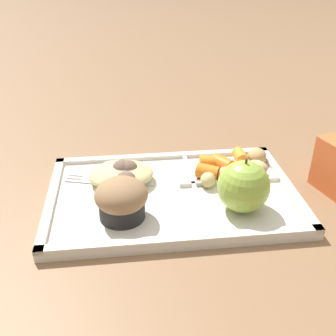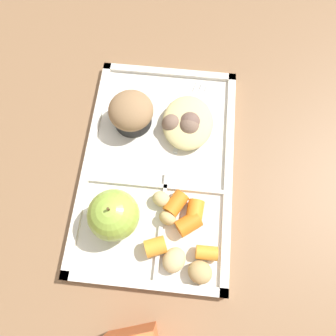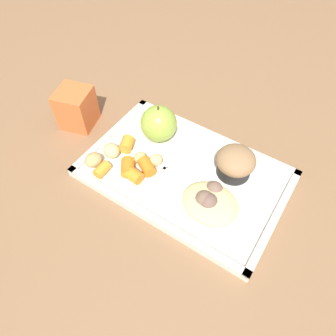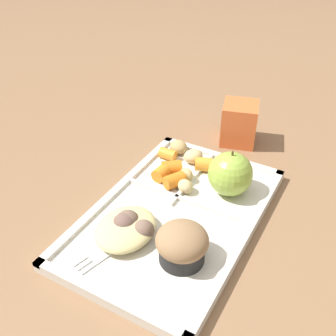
% 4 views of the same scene
% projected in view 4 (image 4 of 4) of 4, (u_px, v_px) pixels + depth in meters
% --- Properties ---
extents(ground, '(6.00, 6.00, 0.00)m').
position_uv_depth(ground, '(175.00, 219.00, 0.68)').
color(ground, '#846042').
extents(lunch_tray, '(0.39, 0.25, 0.02)m').
position_uv_depth(lunch_tray, '(175.00, 216.00, 0.68)').
color(lunch_tray, silver).
rests_on(lunch_tray, ground).
extents(green_apple, '(0.08, 0.08, 0.09)m').
position_uv_depth(green_apple, '(230.00, 174.00, 0.70)').
color(green_apple, '#93B742').
rests_on(green_apple, lunch_tray).
extents(bran_muffin, '(0.08, 0.08, 0.06)m').
position_uv_depth(bran_muffin, '(182.00, 244.00, 0.58)').
color(bran_muffin, black).
rests_on(bran_muffin, lunch_tray).
extents(carrot_slice_small, '(0.04, 0.04, 0.03)m').
position_uv_depth(carrot_slice_small, '(175.00, 180.00, 0.73)').
color(carrot_slice_small, orange).
rests_on(carrot_slice_small, lunch_tray).
extents(carrot_slice_near_corner, '(0.04, 0.04, 0.03)m').
position_uv_depth(carrot_slice_near_corner, '(204.00, 164.00, 0.77)').
color(carrot_slice_near_corner, orange).
rests_on(carrot_slice_near_corner, lunch_tray).
extents(carrot_slice_center, '(0.02, 0.03, 0.02)m').
position_uv_depth(carrot_slice_center, '(168.00, 154.00, 0.80)').
color(carrot_slice_center, orange).
rests_on(carrot_slice_center, lunch_tray).
extents(carrot_slice_large, '(0.04, 0.03, 0.03)m').
position_uv_depth(carrot_slice_large, '(162.00, 173.00, 0.74)').
color(carrot_slice_large, orange).
rests_on(carrot_slice_large, lunch_tray).
extents(carrot_slice_edge, '(0.04, 0.05, 0.03)m').
position_uv_depth(carrot_slice_edge, '(172.00, 168.00, 0.76)').
color(carrot_slice_edge, orange).
rests_on(carrot_slice_edge, lunch_tray).
extents(potato_chunk_large, '(0.05, 0.05, 0.02)m').
position_uv_depth(potato_chunk_large, '(193.00, 156.00, 0.79)').
color(potato_chunk_large, tan).
rests_on(potato_chunk_large, lunch_tray).
extents(potato_chunk_wedge, '(0.04, 0.04, 0.02)m').
position_uv_depth(potato_chunk_wedge, '(185.00, 186.00, 0.71)').
color(potato_chunk_wedge, tan).
rests_on(potato_chunk_wedge, lunch_tray).
extents(potato_chunk_golden, '(0.04, 0.05, 0.03)m').
position_uv_depth(potato_chunk_golden, '(178.00, 147.00, 0.81)').
color(potato_chunk_golden, tan).
rests_on(potato_chunk_golden, lunch_tray).
extents(potato_chunk_small, '(0.03, 0.03, 0.03)m').
position_uv_depth(potato_chunk_small, '(186.00, 175.00, 0.74)').
color(potato_chunk_small, tan).
rests_on(potato_chunk_small, lunch_tray).
extents(egg_noodle_pile, '(0.11, 0.09, 0.03)m').
position_uv_depth(egg_noodle_pile, '(126.00, 229.00, 0.62)').
color(egg_noodle_pile, '#D6C684').
rests_on(egg_noodle_pile, lunch_tray).
extents(meatball_side, '(0.04, 0.04, 0.04)m').
position_uv_depth(meatball_side, '(125.00, 224.00, 0.63)').
color(meatball_side, brown).
rests_on(meatball_side, lunch_tray).
extents(meatball_back, '(0.04, 0.04, 0.04)m').
position_uv_depth(meatball_back, '(128.00, 222.00, 0.63)').
color(meatball_back, '#755B4C').
rests_on(meatball_back, lunch_tray).
extents(meatball_center, '(0.03, 0.03, 0.03)m').
position_uv_depth(meatball_center, '(143.00, 231.00, 0.62)').
color(meatball_center, '#755B4C').
rests_on(meatball_center, lunch_tray).
extents(meatball_front, '(0.03, 0.03, 0.03)m').
position_uv_depth(meatball_front, '(128.00, 228.00, 0.62)').
color(meatball_front, '#755B4C').
rests_on(meatball_front, lunch_tray).
extents(plastic_fork, '(0.15, 0.05, 0.00)m').
position_uv_depth(plastic_fork, '(111.00, 247.00, 0.61)').
color(plastic_fork, silver).
rests_on(plastic_fork, lunch_tray).
extents(milk_carton, '(0.09, 0.09, 0.09)m').
position_uv_depth(milk_carton, '(241.00, 124.00, 0.85)').
color(milk_carton, orange).
rests_on(milk_carton, ground).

